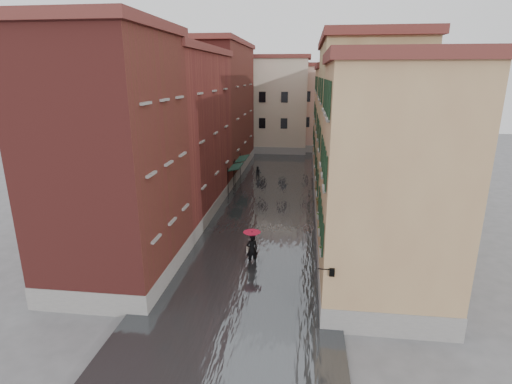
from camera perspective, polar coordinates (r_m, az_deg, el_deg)
The scene contains 16 objects.
ground at distance 24.31m, azimuth -0.86°, elevation -10.42°, with size 120.00×120.00×0.00m, color #5C5C5E.
floodwater at distance 36.26m, azimuth 2.00°, elevation -0.99°, with size 10.00×60.00×0.20m, color #3F4246.
building_left_near at distance 22.36m, azimuth -19.80°, elevation 3.90°, with size 6.00×8.00×13.00m, color maroon.
building_left_mid at distance 32.42m, azimuth -11.09°, elevation 7.78°, with size 6.00×14.00×12.50m, color maroon.
building_left_far at distance 46.72m, azimuth -5.39°, elevation 11.53°, with size 6.00×16.00×14.00m, color maroon.
building_right_near at distance 20.53m, azimuth 17.98°, elevation 0.84°, with size 6.00×8.00×11.50m, color #A27753.
building_right_mid at distance 31.03m, azimuth 14.52°, elevation 7.64°, with size 6.00×14.00×13.00m, color tan.
building_right_far at distance 45.92m, azimuth 12.23°, elevation 9.58°, with size 6.00×16.00×11.50m, color #A27753.
building_end_cream at distance 59.93m, azimuth 1.39°, elevation 12.21°, with size 12.00×9.00×13.00m, color #AFA68B.
building_end_pink at distance 61.72m, azimuth 10.10°, elevation 11.63°, with size 10.00×9.00×12.00m, color tan.
awning_near at distance 37.96m, azimuth -2.95°, elevation 3.50°, with size 1.09×2.99×2.80m.
awning_far at distance 41.68m, azimuth -2.01°, elevation 4.70°, with size 1.09×3.42×2.80m.
wall_lantern at distance 17.45m, azimuth 10.73°, elevation -11.11°, with size 0.71×0.22×0.35m.
window_planters at distance 23.29m, azimuth 9.40°, elevation -2.50°, with size 0.59×10.69×0.84m.
pedestrian_main at distance 23.93m, azimuth -0.58°, elevation -7.46°, with size 1.07×1.07×2.06m.
pedestrian_far at distance 43.16m, azimuth 0.30°, elevation 2.73°, with size 0.70×0.54×1.44m, color black.
Camera 1 is at (3.07, -21.45, 11.02)m, focal length 28.00 mm.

